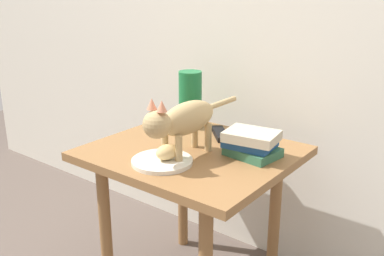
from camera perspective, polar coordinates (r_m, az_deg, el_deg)
side_table at (r=1.60m, az=-0.00°, el=-5.81°), size 0.69×0.61×0.59m
plate at (r=1.45m, az=-3.93°, el=-4.30°), size 0.20×0.20×0.01m
bread_roll at (r=1.44m, az=-3.25°, el=-3.13°), size 0.07×0.09×0.05m
cat at (r=1.45m, az=-1.27°, el=1.03°), size 0.09×0.48×0.23m
book_stack at (r=1.50m, az=7.71°, el=-1.98°), size 0.19×0.17×0.09m
green_vase at (r=1.79m, az=-0.23°, el=3.74°), size 0.09×0.09×0.23m
tv_remote at (r=1.70m, az=3.76°, el=-0.77°), size 0.14×0.14×0.02m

